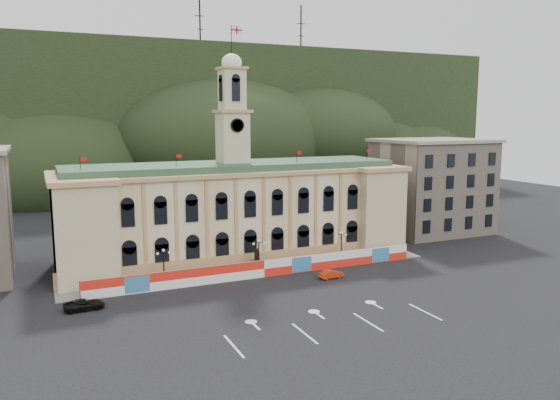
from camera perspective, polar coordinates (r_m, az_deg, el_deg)
name	(u,v)px	position (r m, az deg, el deg)	size (l,w,h in m)	color
ground	(312,310)	(66.67, 3.36, -11.42)	(260.00, 260.00, 0.00)	black
lane_markings	(333,324)	(62.57, 5.52, -12.82)	(26.00, 10.00, 0.02)	white
hill_ridge	(135,128)	(179.89, -14.93, 7.28)	(230.00, 80.00, 64.00)	black
city_hall	(234,210)	(89.32, -4.79, -1.06)	(56.20, 17.60, 37.10)	beige
side_building_right	(432,186)	(113.32, 15.59, 1.47)	(21.00, 17.00, 18.60)	tan
hoarding_fence	(264,269)	(79.33, -1.66, -7.17)	(50.00, 0.44, 2.50)	red
pavement	(257,272)	(82.02, -2.41, -7.49)	(56.00, 5.50, 0.16)	slate
statue	(256,264)	(81.94, -2.48, -6.70)	(1.40, 1.40, 3.72)	#595651
lamp_left	(164,264)	(76.64, -12.05, -6.51)	(1.96, 0.44, 5.15)	black
lamp_center	(259,253)	(80.56, -2.23, -5.58)	(1.96, 0.44, 5.15)	black
lamp_right	(341,244)	(86.60, 6.43, -4.62)	(1.96, 0.44, 5.15)	black
red_sedan	(331,274)	(79.20, 5.38, -7.71)	(3.83, 1.61, 1.23)	#BB2E0D
black_suv	(84,305)	(70.48, -19.77, -10.24)	(4.82, 2.37, 1.32)	black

